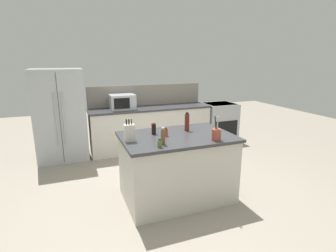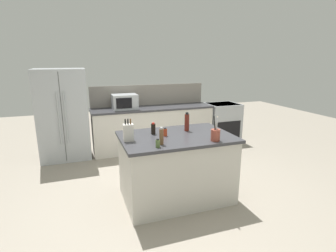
# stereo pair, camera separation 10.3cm
# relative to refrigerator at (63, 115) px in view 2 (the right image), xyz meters

# --- Properties ---
(ground_plane) EXTENTS (14.00, 14.00, 0.00)m
(ground_plane) POSITION_rel_refrigerator_xyz_m (1.54, -2.25, -0.89)
(ground_plane) COLOR gray
(back_counter_run) EXTENTS (2.66, 0.66, 0.94)m
(back_counter_run) POSITION_rel_refrigerator_xyz_m (1.84, -0.05, -0.42)
(back_counter_run) COLOR beige
(back_counter_run) RESTS_ON ground_plane
(wall_backsplash) EXTENTS (2.62, 0.03, 0.46)m
(wall_backsplash) POSITION_rel_refrigerator_xyz_m (1.84, 0.27, 0.28)
(wall_backsplash) COLOR gray
(wall_backsplash) RESTS_ON back_counter_run
(kitchen_island) EXTENTS (1.53, 1.03, 0.94)m
(kitchen_island) POSITION_rel_refrigerator_xyz_m (1.54, -2.25, -0.42)
(kitchen_island) COLOR beige
(kitchen_island) RESTS_ON ground_plane
(refrigerator) EXTENTS (0.94, 0.75, 1.79)m
(refrigerator) POSITION_rel_refrigerator_xyz_m (0.00, 0.00, 0.00)
(refrigerator) COLOR #ADB2B7
(refrigerator) RESTS_ON ground_plane
(range_oven) EXTENTS (0.76, 0.65, 0.92)m
(range_oven) POSITION_rel_refrigerator_xyz_m (3.59, -0.05, -0.43)
(range_oven) COLOR #ADB2B7
(range_oven) RESTS_ON ground_plane
(microwave) EXTENTS (0.51, 0.39, 0.31)m
(microwave) POSITION_rel_refrigerator_xyz_m (1.22, -0.05, 0.20)
(microwave) COLOR #ADB2B7
(microwave) RESTS_ON back_counter_run
(knife_block) EXTENTS (0.14, 0.11, 0.29)m
(knife_block) POSITION_rel_refrigerator_xyz_m (0.87, -2.27, 0.16)
(knife_block) COLOR beige
(knife_block) RESTS_ON kitchen_island
(utensil_crock) EXTENTS (0.12, 0.12, 0.32)m
(utensil_crock) POSITION_rel_refrigerator_xyz_m (1.93, -2.64, 0.13)
(utensil_crock) COLOR brown
(utensil_crock) RESTS_ON kitchen_island
(spice_jar_paprika) EXTENTS (0.06, 0.06, 0.11)m
(spice_jar_paprika) POSITION_rel_refrigerator_xyz_m (1.38, -2.22, 0.10)
(spice_jar_paprika) COLOR #B73D1E
(spice_jar_paprika) RESTS_ON kitchen_island
(pepper_grinder) EXTENTS (0.05, 0.05, 0.22)m
(pepper_grinder) POSITION_rel_refrigerator_xyz_m (1.23, -2.55, 0.15)
(pepper_grinder) COLOR brown
(pepper_grinder) RESTS_ON kitchen_island
(spice_jar_oregano) EXTENTS (0.05, 0.05, 0.11)m
(spice_jar_oregano) POSITION_rel_refrigerator_xyz_m (1.15, -2.64, 0.10)
(spice_jar_oregano) COLOR #567038
(spice_jar_oregano) RESTS_ON kitchen_island
(soy_sauce_bottle) EXTENTS (0.06, 0.06, 0.16)m
(soy_sauce_bottle) POSITION_rel_refrigerator_xyz_m (1.26, -2.07, 0.12)
(soy_sauce_bottle) COLOR black
(soy_sauce_bottle) RESTS_ON kitchen_island
(vinegar_bottle) EXTENTS (0.07, 0.07, 0.27)m
(vinegar_bottle) POSITION_rel_refrigerator_xyz_m (1.77, -2.07, 0.18)
(vinegar_bottle) COLOR maroon
(vinegar_bottle) RESTS_ON kitchen_island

